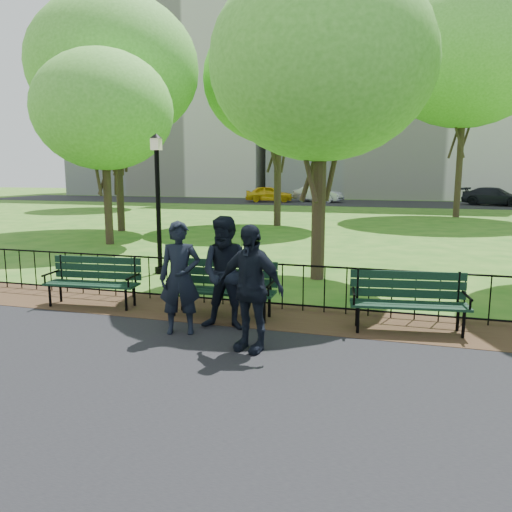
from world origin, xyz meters
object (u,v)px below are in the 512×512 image
(lamppost, at_px, (158,199))
(taxi, at_px, (269,194))
(tree_near_w, at_px, (103,111))
(person_left, at_px, (180,278))
(sedan_dark, at_px, (495,196))
(park_bench_left_a, at_px, (94,276))
(person_right, at_px, (250,288))
(tree_near_e, at_px, (322,64))
(tree_mid_w, at_px, (114,68))
(park_bench_right_a, at_px, (408,295))
(tree_far_w, at_px, (117,120))
(sedan_silver, at_px, (318,194))
(person_mid, at_px, (227,273))
(tree_far_e, at_px, (467,55))
(park_bench_main, at_px, (208,280))
(tree_far_c, at_px, (278,80))

(lamppost, xyz_separation_m, taxi, (-5.09, 29.73, -1.23))
(tree_near_w, bearing_deg, person_left, -51.41)
(tree_near_w, height_order, sedan_dark, tree_near_w)
(park_bench_left_a, xyz_separation_m, person_right, (3.65, -1.49, 0.35))
(tree_near_e, xyz_separation_m, tree_mid_w, (-9.97, 7.40, 1.84))
(park_bench_right_a, distance_m, tree_mid_w, 17.48)
(tree_far_w, distance_m, sedan_silver, 17.34)
(tree_near_w, relative_size, sedan_silver, 1.62)
(person_mid, bearing_deg, tree_mid_w, 122.49)
(tree_near_e, relative_size, person_right, 3.89)
(tree_far_e, xyz_separation_m, tree_far_w, (-22.42, 0.94, -2.71))
(park_bench_main, distance_m, tree_far_e, 24.71)
(tree_mid_w, bearing_deg, taxi, 87.70)
(park_bench_left_a, relative_size, tree_near_e, 0.26)
(lamppost, bearing_deg, tree_near_w, 134.89)
(tree_near_e, distance_m, tree_far_w, 26.43)
(person_mid, bearing_deg, tree_near_w, 127.05)
(tree_far_c, bearing_deg, lamppost, -90.48)
(tree_near_e, distance_m, tree_far_c, 12.26)
(park_bench_left_a, xyz_separation_m, sedan_silver, (-1.32, 34.11, 0.11))
(taxi, distance_m, sedan_silver, 4.18)
(tree_far_c, bearing_deg, person_mid, -78.78)
(person_left, height_order, sedan_dark, person_left)
(lamppost, distance_m, tree_far_c, 12.92)
(lamppost, relative_size, tree_mid_w, 0.36)
(tree_near_w, distance_m, taxi, 25.85)
(lamppost, bearing_deg, tree_far_c, 89.52)
(tree_far_w, bearing_deg, park_bench_right_a, -49.79)
(sedan_dark, bearing_deg, park_bench_main, -172.40)
(tree_far_w, xyz_separation_m, taxi, (8.49, 9.55, -5.42))
(lamppost, distance_m, tree_near_e, 5.09)
(tree_mid_w, distance_m, person_mid, 16.06)
(tree_near_w, bearing_deg, park_bench_right_a, -35.37)
(person_mid, bearing_deg, lamppost, 124.37)
(park_bench_main, relative_size, tree_far_w, 0.22)
(park_bench_main, relative_size, tree_near_w, 0.29)
(tree_far_c, distance_m, sedan_dark, 23.02)
(tree_far_e, height_order, sedan_silver, tree_far_e)
(park_bench_right_a, bearing_deg, tree_far_w, 122.50)
(tree_mid_w, distance_m, sedan_dark, 29.76)
(park_bench_right_a, distance_m, person_left, 3.73)
(park_bench_right_a, bearing_deg, tree_far_e, 75.34)
(tree_near_e, bearing_deg, tree_far_e, 75.56)
(tree_far_e, height_order, tree_far_w, tree_far_e)
(park_bench_left_a, xyz_separation_m, person_left, (2.35, -1.08, 0.33))
(park_bench_main, height_order, tree_near_e, tree_near_e)
(park_bench_left_a, bearing_deg, park_bench_right_a, -4.49)
(tree_near_e, distance_m, taxi, 30.94)
(park_bench_right_a, distance_m, tree_far_c, 17.36)
(tree_far_c, xyz_separation_m, person_right, (3.79, -16.68, -5.82))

